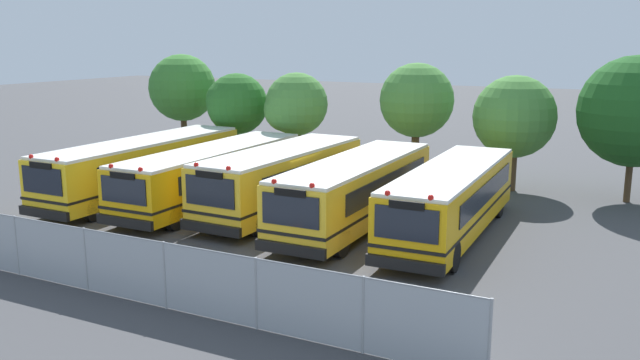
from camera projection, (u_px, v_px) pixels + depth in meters
The scene contains 14 objects.
ground_plane at pixel (282, 214), 27.42m from camera, with size 160.00×160.00×0.00m, color #424244.
school_bus_0 at pixel (144, 165), 30.23m from camera, with size 2.63×11.52×2.73m.
school_bus_1 at pixel (214, 173), 28.87m from camera, with size 2.67×11.23×2.60m.
school_bus_2 at pixel (282, 178), 27.32m from camera, with size 2.87×9.74×2.80m.
school_bus_3 at pixel (356, 190), 25.41m from camera, with size 2.60×10.48×2.71m.
school_bus_4 at pixel (452, 198), 24.07m from camera, with size 2.71×10.66×2.68m.
tree_0 at pixel (183, 89), 38.49m from camera, with size 3.85×3.85×6.22m.
tree_1 at pixel (235, 103), 35.98m from camera, with size 3.35×3.31×5.28m.
tree_2 at pixel (294, 106), 34.29m from camera, with size 3.24×3.24×5.40m.
tree_3 at pixel (415, 100), 33.89m from camera, with size 3.77×3.77×5.90m.
tree_4 at pixel (517, 118), 31.05m from camera, with size 3.84×3.84×5.44m.
tree_5 at pixel (640, 111), 28.61m from camera, with size 4.81×4.81×6.41m.
chainlink_fence at pixel (124, 266), 18.23m from camera, with size 20.03×0.07×1.86m.
traffic_cone at pixel (206, 276), 19.27m from camera, with size 0.50×0.50×0.66m, color #EA5914.
Camera 1 is at (13.52, -22.90, 7.03)m, focal length 37.43 mm.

